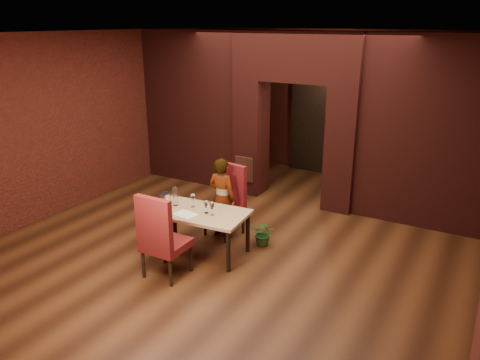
# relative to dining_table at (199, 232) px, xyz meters

# --- Properties ---
(floor) EXTENTS (8.00, 8.00, 0.00)m
(floor) POSITION_rel_dining_table_xyz_m (0.32, 0.79, -0.34)
(floor) COLOR #4A2712
(floor) RESTS_ON ground
(ceiling) EXTENTS (7.00, 8.00, 0.04)m
(ceiling) POSITION_rel_dining_table_xyz_m (0.32, 0.79, 2.86)
(ceiling) COLOR silver
(ceiling) RESTS_ON ground
(wall_back) EXTENTS (7.00, 0.04, 3.20)m
(wall_back) POSITION_rel_dining_table_xyz_m (0.32, 4.79, 1.26)
(wall_back) COLOR maroon
(wall_back) RESTS_ON ground
(wall_front) EXTENTS (7.00, 0.04, 3.20)m
(wall_front) POSITION_rel_dining_table_xyz_m (0.32, -3.21, 1.26)
(wall_front) COLOR maroon
(wall_front) RESTS_ON ground
(wall_left) EXTENTS (0.04, 8.00, 3.20)m
(wall_left) POSITION_rel_dining_table_xyz_m (-3.18, 0.79, 1.26)
(wall_left) COLOR maroon
(wall_left) RESTS_ON ground
(pillar_left) EXTENTS (0.55, 0.55, 2.30)m
(pillar_left) POSITION_rel_dining_table_xyz_m (-0.63, 2.79, 0.81)
(pillar_left) COLOR maroon
(pillar_left) RESTS_ON ground
(pillar_right) EXTENTS (0.55, 0.55, 2.30)m
(pillar_right) POSITION_rel_dining_table_xyz_m (1.27, 2.79, 0.81)
(pillar_right) COLOR maroon
(pillar_right) RESTS_ON ground
(lintel) EXTENTS (2.45, 0.55, 0.90)m
(lintel) POSITION_rel_dining_table_xyz_m (0.32, 2.79, 2.41)
(lintel) COLOR maroon
(lintel) RESTS_ON ground
(wing_wall_left) EXTENTS (2.28, 0.35, 3.20)m
(wing_wall_left) POSITION_rel_dining_table_xyz_m (-2.04, 2.79, 1.26)
(wing_wall_left) COLOR maroon
(wing_wall_left) RESTS_ON ground
(wing_wall_right) EXTENTS (2.28, 0.35, 3.20)m
(wing_wall_right) POSITION_rel_dining_table_xyz_m (2.68, 2.79, 1.26)
(wing_wall_right) COLOR maroon
(wing_wall_right) RESTS_ON ground
(vent_panel) EXTENTS (0.40, 0.03, 0.50)m
(vent_panel) POSITION_rel_dining_table_xyz_m (-0.63, 2.50, 0.21)
(vent_panel) COLOR #A24C2F
(vent_panel) RESTS_ON ground
(rear_door) EXTENTS (0.90, 0.08, 2.10)m
(rear_door) POSITION_rel_dining_table_xyz_m (-0.08, 4.73, 0.71)
(rear_door) COLOR black
(rear_door) RESTS_ON ground
(rear_door_frame) EXTENTS (1.02, 0.04, 2.22)m
(rear_door_frame) POSITION_rel_dining_table_xyz_m (-0.08, 4.69, 0.71)
(rear_door_frame) COLOR black
(rear_door_frame) RESTS_ON ground
(dining_table) EXTENTS (1.52, 0.94, 0.68)m
(dining_table) POSITION_rel_dining_table_xyz_m (0.00, 0.00, 0.00)
(dining_table) COLOR tan
(dining_table) RESTS_ON ground
(chair_far) EXTENTS (0.61, 0.61, 1.17)m
(chair_far) POSITION_rel_dining_table_xyz_m (-0.01, 0.73, 0.24)
(chair_far) COLOR maroon
(chair_far) RESTS_ON ground
(chair_near) EXTENTS (0.56, 0.56, 1.22)m
(chair_near) POSITION_rel_dining_table_xyz_m (-0.02, -0.76, 0.27)
(chair_near) COLOR maroon
(chair_near) RESTS_ON ground
(person_seated) EXTENTS (0.50, 0.34, 1.33)m
(person_seated) POSITION_rel_dining_table_xyz_m (-0.00, 0.66, 0.33)
(person_seated) COLOR silver
(person_seated) RESTS_ON ground
(wine_glass_a) EXTENTS (0.08, 0.08, 0.20)m
(wine_glass_a) POSITION_rel_dining_table_xyz_m (-0.18, 0.10, 0.44)
(wine_glass_a) COLOR white
(wine_glass_a) RESTS_ON dining_table
(wine_glass_b) EXTENTS (0.08, 0.08, 0.19)m
(wine_glass_b) POSITION_rel_dining_table_xyz_m (0.14, -0.00, 0.43)
(wine_glass_b) COLOR white
(wine_glass_b) RESTS_ON dining_table
(wine_glass_c) EXTENTS (0.08, 0.08, 0.20)m
(wine_glass_c) POSITION_rel_dining_table_xyz_m (0.25, -0.02, 0.44)
(wine_glass_c) COLOR white
(wine_glass_c) RESTS_ON dining_table
(tasting_sheet) EXTENTS (0.35, 0.28, 0.00)m
(tasting_sheet) POSITION_rel_dining_table_xyz_m (-0.10, -0.19, 0.34)
(tasting_sheet) COLOR white
(tasting_sheet) RESTS_ON dining_table
(wine_bucket) EXTENTS (0.19, 0.19, 0.23)m
(wine_bucket) POSITION_rel_dining_table_xyz_m (-0.53, -0.13, 0.45)
(wine_bucket) COLOR silver
(wine_bucket) RESTS_ON dining_table
(water_bottle) EXTENTS (0.07, 0.07, 0.31)m
(water_bottle) POSITION_rel_dining_table_xyz_m (-0.44, 0.02, 0.50)
(water_bottle) COLOR white
(water_bottle) RESTS_ON dining_table
(potted_plant) EXTENTS (0.41, 0.36, 0.42)m
(potted_plant) POSITION_rel_dining_table_xyz_m (0.74, 0.70, -0.13)
(potted_plant) COLOR #275A23
(potted_plant) RESTS_ON ground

